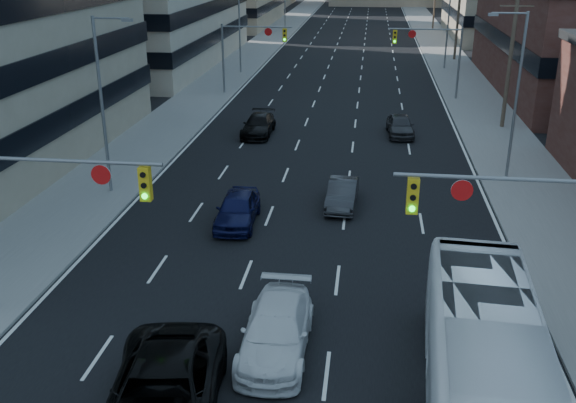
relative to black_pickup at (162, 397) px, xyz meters
The scene contains 20 objects.
road_surface 126.70m from the black_pickup, 88.92° to the left, with size 18.00×300.00×0.02m, color black.
sidewalk_left 127.00m from the black_pickup, 94.11° to the left, with size 5.00×300.00×0.15m, color slate.
sidewalk_right 127.43m from the black_pickup, 83.74° to the left, with size 5.00×300.00×0.15m, color slate.
signal_near_left 7.69m from the black_pickup, 137.33° to the left, with size 6.59×0.33×6.00m.
signal_near_right 11.42m from the black_pickup, 25.37° to the left, with size 6.59×0.33×6.00m.
signal_far_left 42.14m from the black_pickup, 97.24° to the left, with size 6.09×0.33×6.00m.
signal_far_right 43.00m from the black_pickup, 76.41° to the left, with size 6.09×0.33×6.00m.
utility_pole_block 36.11m from the black_pickup, 65.94° to the left, with size 2.20×0.28×11.00m.
utility_pole_midblock 64.53m from the black_pickup, 76.90° to the left, with size 2.20×0.28×11.00m.
streetlight_left_near 18.93m from the black_pickup, 115.49° to the left, with size 2.03×0.22×9.00m.
streetlight_left_mid 52.45m from the black_pickup, 98.75° to the left, with size 2.03×0.22×9.00m.
streetlight_right_near 25.48m from the black_pickup, 59.57° to the left, with size 2.03×0.22×9.00m.
streetlight_right_far 58.23m from the black_pickup, 77.34° to the left, with size 2.03×0.22×9.00m.
black_pickup is the anchor object (origin of this frame).
white_van 4.53m from the black_pickup, 56.32° to the left, with size 2.08×5.11×1.48m, color silver.
transit_bus 8.46m from the black_pickup, ahead, with size 2.86×12.21×3.40m, color white.
sedan_blue 13.62m from the black_pickup, 93.07° to the left, with size 1.77×4.41×1.50m, color #0D1036.
sedan_grey_center 16.85m from the black_pickup, 76.30° to the left, with size 1.39×3.99×1.32m, color #2D2D30.
sedan_black_far 28.91m from the black_pickup, 94.66° to the left, with size 1.92×4.72×1.37m, color black.
sedan_grey_right 30.78m from the black_pickup, 76.29° to the left, with size 1.69×4.20×1.43m, color #2D2C2F.
Camera 1 is at (2.67, -10.02, 11.97)m, focal length 40.00 mm.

